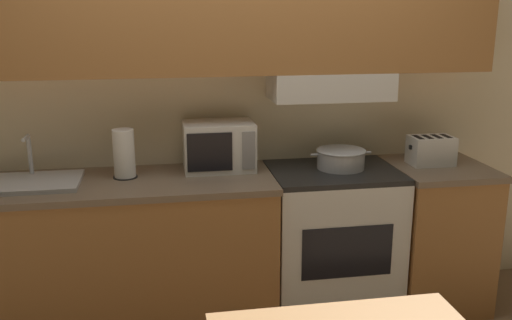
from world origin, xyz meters
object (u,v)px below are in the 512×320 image
at_px(toaster, 431,150).
at_px(sink_basin, 27,182).
at_px(stove_range, 331,240).
at_px(cooking_pot, 341,158).
at_px(microwave, 219,146).
at_px(paper_towel_roll, 124,154).

bearing_deg(toaster, sink_basin, -179.29).
relative_size(stove_range, sink_basin, 1.60).
xyz_separation_m(stove_range, cooking_pot, (0.05, 0.02, 0.51)).
height_order(stove_range, sink_basin, sink_basin).
distance_m(stove_range, microwave, 0.89).
height_order(cooking_pot, sink_basin, sink_basin).
bearing_deg(paper_towel_roll, stove_range, -2.28).
xyz_separation_m(stove_range, microwave, (-0.66, 0.13, 0.59)).
xyz_separation_m(microwave, paper_towel_roll, (-0.54, -0.08, -0.00)).
relative_size(toaster, paper_towel_roll, 0.98).
xyz_separation_m(cooking_pot, sink_basin, (-1.76, -0.04, -0.04)).
height_order(toaster, paper_towel_roll, paper_towel_roll).
height_order(stove_range, toaster, toaster).
bearing_deg(stove_range, toaster, 1.55).
bearing_deg(cooking_pot, sink_basin, -178.79).
bearing_deg(toaster, cooking_pot, 179.15).
relative_size(microwave, toaster, 1.52).
height_order(sink_basin, paper_towel_roll, paper_towel_roll).
bearing_deg(cooking_pot, toaster, -0.85).
bearing_deg(sink_basin, stove_range, 0.41).
distance_m(cooking_pot, sink_basin, 1.76).
bearing_deg(sink_basin, toaster, 0.71).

